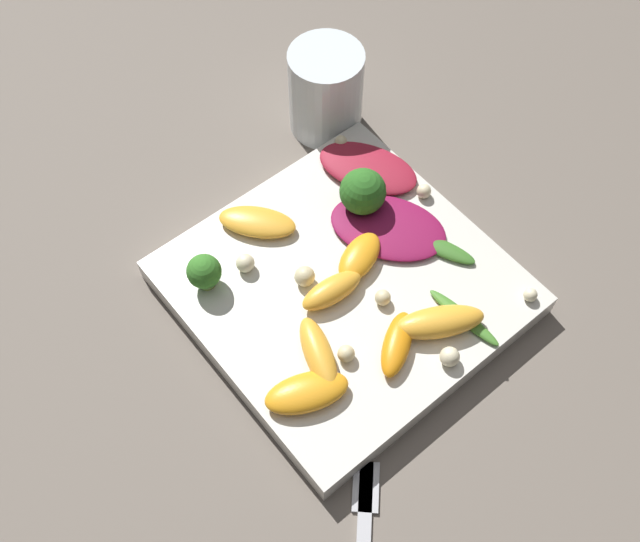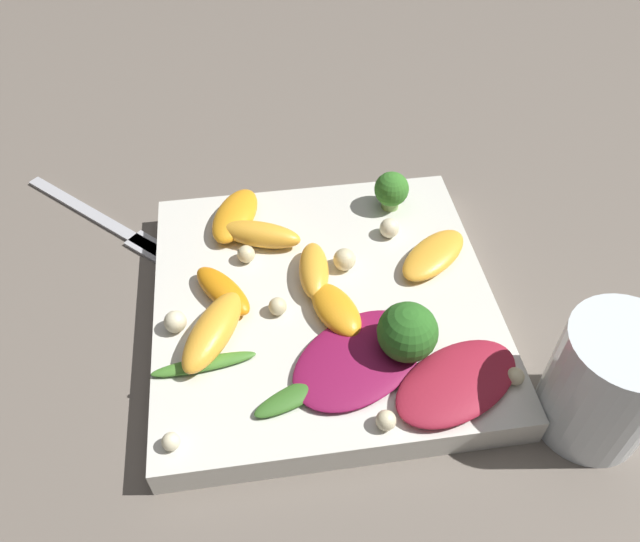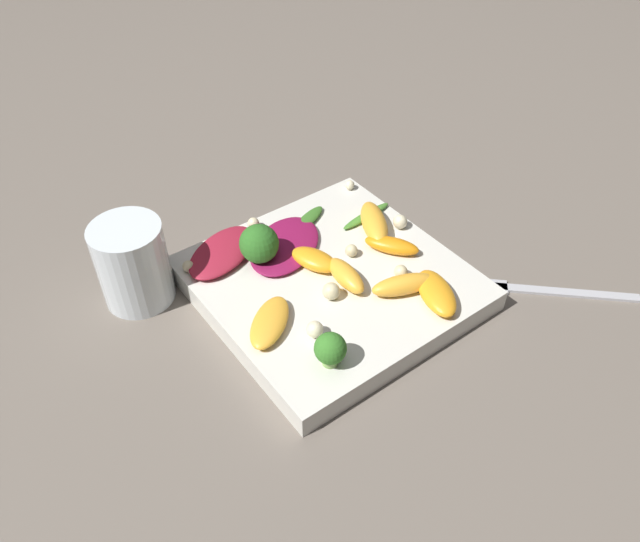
{
  "view_description": "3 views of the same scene",
  "coord_description": "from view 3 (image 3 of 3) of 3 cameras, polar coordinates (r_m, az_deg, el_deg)",
  "views": [
    {
      "loc": [
        0.25,
        -0.23,
        0.6
      ],
      "look_at": [
        -0.01,
        -0.02,
        0.04
      ],
      "focal_mm": 42.0,
      "sensor_mm": 36.0,
      "label": 1
    },
    {
      "loc": [
        0.05,
        0.32,
        0.4
      ],
      "look_at": [
        0.0,
        -0.01,
        0.04
      ],
      "focal_mm": 35.0,
      "sensor_mm": 36.0,
      "label": 2
    },
    {
      "loc": [
        -0.3,
        -0.39,
        0.48
      ],
      "look_at": [
        -0.01,
        0.0,
        0.03
      ],
      "focal_mm": 35.0,
      "sensor_mm": 36.0,
      "label": 3
    }
  ],
  "objects": [
    {
      "name": "orange_segment_3",
      "position": [
        0.66,
        2.39,
        -0.42
      ],
      "size": [
        0.03,
        0.06,
        0.02
      ],
      "color": "#FCAD33",
      "rests_on": "plate"
    },
    {
      "name": "drinking_glass",
      "position": [
        0.68,
        -16.74,
        0.65
      ],
      "size": [
        0.08,
        0.08,
        0.09
      ],
      "color": "white",
      "rests_on": "ground_plane"
    },
    {
      "name": "macadamia_nut_2",
      "position": [
        0.74,
        7.34,
        4.48
      ],
      "size": [
        0.02,
        0.02,
        0.02
      ],
      "color": "beige",
      "rests_on": "plate"
    },
    {
      "name": "arugula_sprig_0",
      "position": [
        0.75,
        4.26,
        5.05
      ],
      "size": [
        0.08,
        0.02,
        0.01
      ],
      "color": "#47842D",
      "rests_on": "plate"
    },
    {
      "name": "ground_plane",
      "position": [
        0.69,
        0.98,
        -1.9
      ],
      "size": [
        2.4,
        2.4,
        0.0
      ],
      "primitive_type": "plane",
      "color": "#6B6056"
    },
    {
      "name": "broccoli_floret_0",
      "position": [
        0.58,
        0.95,
        -7.17
      ],
      "size": [
        0.03,
        0.03,
        0.04
      ],
      "color": "#84AD5B",
      "rests_on": "plate"
    },
    {
      "name": "orange_segment_0",
      "position": [
        0.68,
        -0.53,
        1.05
      ],
      "size": [
        0.05,
        0.06,
        0.02
      ],
      "color": "orange",
      "rests_on": "plate"
    },
    {
      "name": "plate",
      "position": [
        0.68,
        0.99,
        -1.13
      ],
      "size": [
        0.27,
        0.27,
        0.03
      ],
      "color": "silver",
      "rests_on": "ground_plane"
    },
    {
      "name": "macadamia_nut_1",
      "position": [
        0.64,
        1.04,
        -1.85
      ],
      "size": [
        0.02,
        0.02,
        0.02
      ],
      "color": "beige",
      "rests_on": "plate"
    },
    {
      "name": "broccoli_floret_1",
      "position": [
        0.68,
        -5.59,
        2.48
      ],
      "size": [
        0.04,
        0.04,
        0.05
      ],
      "color": "#7A9E51",
      "rests_on": "plate"
    },
    {
      "name": "radicchio_leaf_1",
      "position": [
        0.7,
        -8.94,
        1.73
      ],
      "size": [
        0.11,
        0.09,
        0.01
      ],
      "color": "maroon",
      "rests_on": "plate"
    },
    {
      "name": "macadamia_nut_7",
      "position": [
        0.73,
        -6.1,
        4.36
      ],
      "size": [
        0.01,
        0.01,
        0.01
      ],
      "color": "beige",
      "rests_on": "plate"
    },
    {
      "name": "macadamia_nut_4",
      "position": [
        0.69,
        -11.96,
        0.43
      ],
      "size": [
        0.01,
        0.01,
        0.01
      ],
      "color": "beige",
      "rests_on": "plate"
    },
    {
      "name": "macadamia_nut_5",
      "position": [
        0.8,
        2.74,
        7.86
      ],
      "size": [
        0.01,
        0.01,
        0.01
      ],
      "color": "beige",
      "rests_on": "plate"
    },
    {
      "name": "orange_segment_4",
      "position": [
        0.65,
        7.66,
        -1.25
      ],
      "size": [
        0.07,
        0.05,
        0.02
      ],
      "color": "#FCAD33",
      "rests_on": "plate"
    },
    {
      "name": "orange_segment_2",
      "position": [
        0.65,
        10.6,
        -1.99
      ],
      "size": [
        0.06,
        0.08,
        0.02
      ],
      "color": "orange",
      "rests_on": "plate"
    },
    {
      "name": "macadamia_nut_6",
      "position": [
        0.61,
        -0.46,
        -5.36
      ],
      "size": [
        0.02,
        0.02,
        0.02
      ],
      "color": "beige",
      "rests_on": "plate"
    },
    {
      "name": "arugula_sprig_1",
      "position": [
        0.74,
        -1.24,
        4.6
      ],
      "size": [
        0.07,
        0.04,
        0.01
      ],
      "color": "#3D7528",
      "rests_on": "plate"
    },
    {
      "name": "macadamia_nut_3",
      "position": [
        0.67,
        7.4,
        -0.07
      ],
      "size": [
        0.01,
        0.01,
        0.01
      ],
      "color": "beige",
      "rests_on": "plate"
    },
    {
      "name": "orange_segment_1",
      "position": [
        0.73,
        4.97,
        4.4
      ],
      "size": [
        0.06,
        0.08,
        0.02
      ],
      "color": "#FCAD33",
      "rests_on": "plate"
    },
    {
      "name": "fork",
      "position": [
        0.73,
        19.09,
        -1.56
      ],
      "size": [
        0.14,
        0.14,
        0.01
      ],
      "color": "#B2B2B7",
      "rests_on": "ground_plane"
    },
    {
      "name": "orange_segment_5",
      "position": [
        0.62,
        -4.62,
        -4.69
      ],
      "size": [
        0.08,
        0.07,
        0.01
      ],
      "color": "#FCAD33",
      "rests_on": "plate"
    },
    {
      "name": "radicchio_leaf_0",
      "position": [
        0.7,
        -3.25,
        2.35
      ],
      "size": [
        0.13,
        0.12,
        0.01
      ],
      "color": "maroon",
      "rests_on": "plate"
    },
    {
      "name": "macadamia_nut_0",
      "position": [
        0.69,
        2.89,
        1.88
      ],
      "size": [
        0.01,
        0.01,
        0.01
      ],
      "color": "beige",
      "rests_on": "plate"
    },
    {
      "name": "orange_segment_6",
      "position": [
        0.7,
        6.57,
        2.35
      ],
      "size": [
        0.05,
        0.06,
        0.02
      ],
      "color": "orange",
      "rests_on": "plate"
    }
  ]
}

